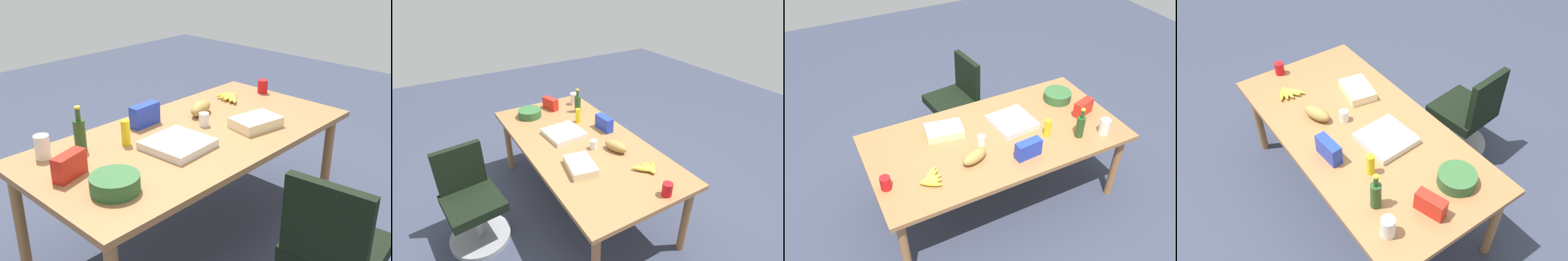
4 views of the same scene
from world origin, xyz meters
The scene contains 15 objects.
ground_plane centered at (0.00, 0.00, 0.00)m, with size 10.00×10.00×0.00m, color #343A4D.
conference_table centered at (0.00, 0.00, 0.69)m, with size 2.23×1.11×0.76m.
office_chair centered at (0.08, 1.10, 0.36)m, with size 0.56×0.56×0.92m.
wine_bottle centered at (0.64, -0.32, 0.87)m, with size 0.08×0.08×0.28m.
pizza_box centered at (0.21, 0.08, 0.78)m, with size 0.36×0.36×0.05m, color silver.
salad_bowl centered at (0.80, 0.23, 0.80)m, with size 0.26×0.26×0.09m, color #305C30.
sheet_cake centered at (-0.39, 0.23, 0.79)m, with size 0.32×0.22×0.07m, color beige.
chip_bag_red centered at (0.87, -0.07, 0.83)m, with size 0.20×0.08×0.14m, color red.
banana_bunch centered at (-0.70, -0.25, 0.78)m, with size 0.19×0.23×0.04m.
paper_cup centered at (-0.17, -0.04, 0.80)m, with size 0.07×0.07×0.09m, color white.
chip_bag_blue centered at (0.11, -0.34, 0.83)m, with size 0.22×0.08×0.15m, color #1F38B6.
mayo_jar centered at (0.86, -0.38, 0.83)m, with size 0.09×0.09×0.15m, color white.
bread_loaf centered at (-0.31, -0.20, 0.81)m, with size 0.24×0.11×0.10m, color olive.
mustard_bottle centered at (0.40, -0.19, 0.84)m, with size 0.06×0.06×0.16m, color yellow.
red_solo_cup centered at (-1.02, -0.17, 0.81)m, with size 0.08×0.08×0.11m, color red.
Camera 4 is at (1.94, -1.26, 2.90)m, focal length 38.09 mm.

